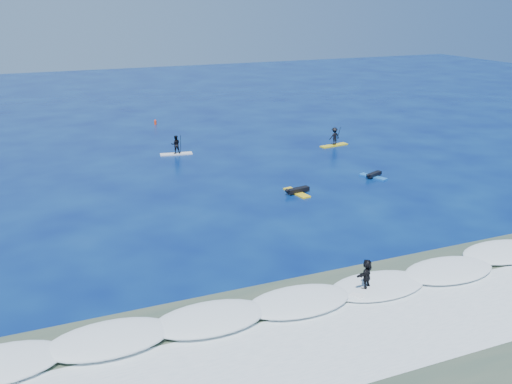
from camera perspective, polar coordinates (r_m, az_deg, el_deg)
name	(u,v)px	position (r m, az deg, el deg)	size (l,w,h in m)	color
ground	(269,218)	(34.32, 1.33, -2.63)	(160.00, 160.00, 0.00)	#04104D
shallow_water	(417,340)	(23.64, 15.77, -14.08)	(90.00, 13.00, 0.01)	#35493A
breaking_wave	(360,294)	(26.38, 10.38, -9.96)	(40.00, 6.00, 0.30)	white
whitewater	(401,327)	(24.30, 14.29, -12.98)	(34.00, 5.00, 0.02)	silver
sup_paddler_center	(176,146)	(48.53, -8.02, 4.54)	(2.76, 1.08, 1.89)	silver
sup_paddler_right	(334,138)	(51.39, 7.84, 5.40)	(2.81, 1.11, 1.92)	gold
prone_paddler_near	(297,191)	(38.64, 4.11, 0.10)	(1.89, 2.44, 0.50)	yellow
prone_paddler_far	(373,175)	(42.88, 11.66, 1.64)	(1.65, 2.20, 0.45)	blue
wave_surfer	(366,276)	(26.13, 10.98, -8.22)	(2.04, 1.53, 1.48)	white
marker_buoy	(155,122)	(60.64, -10.03, 6.90)	(0.26, 0.26, 0.62)	red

